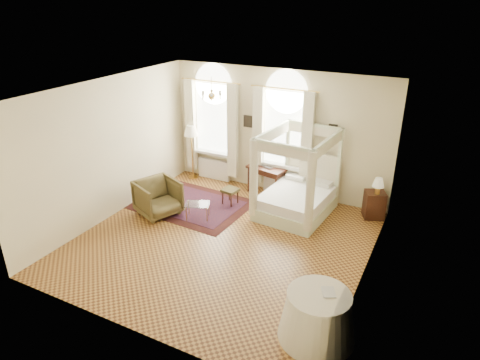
# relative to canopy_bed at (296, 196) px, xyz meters

# --- Properties ---
(ground) EXTENTS (6.00, 6.00, 0.00)m
(ground) POSITION_rel_canopy_bed_xyz_m (-0.96, -1.96, -0.47)
(ground) COLOR #A77330
(ground) RESTS_ON ground
(room_walls) EXTENTS (6.00, 6.00, 6.00)m
(room_walls) POSITION_rel_canopy_bed_xyz_m (-0.96, -1.96, 1.51)
(room_walls) COLOR beige
(room_walls) RESTS_ON ground
(window_left) EXTENTS (1.62, 0.27, 3.29)m
(window_left) POSITION_rel_canopy_bed_xyz_m (-2.86, 0.91, 1.02)
(window_left) COLOR white
(window_left) RESTS_ON room_walls
(window_right) EXTENTS (1.62, 0.27, 3.29)m
(window_right) POSITION_rel_canopy_bed_xyz_m (-0.76, 0.91, 1.02)
(window_right) COLOR white
(window_right) RESTS_ON room_walls
(chandelier) EXTENTS (0.51, 0.45, 0.50)m
(chandelier) POSITION_rel_canopy_bed_xyz_m (-1.86, -0.76, 2.44)
(chandelier) COLOR gold
(chandelier) RESTS_ON room_walls
(wall_pictures) EXTENTS (2.54, 0.03, 0.39)m
(wall_pictures) POSITION_rel_canopy_bed_xyz_m (-0.87, 1.01, 1.42)
(wall_pictures) COLOR black
(wall_pictures) RESTS_ON room_walls
(canopy_bed) EXTENTS (1.71, 2.04, 2.07)m
(canopy_bed) POSITION_rel_canopy_bed_xyz_m (0.00, 0.00, 0.00)
(canopy_bed) COLOR beige
(canopy_bed) RESTS_ON ground
(nightstand) EXTENTS (0.60, 0.57, 0.66)m
(nightstand) POSITION_rel_canopy_bed_xyz_m (1.74, 0.69, -0.14)
(nightstand) COLOR #3D1C10
(nightstand) RESTS_ON ground
(nightstand_lamp) EXTENTS (0.27, 0.27, 0.40)m
(nightstand_lamp) POSITION_rel_canopy_bed_xyz_m (1.78, 0.62, 0.46)
(nightstand_lamp) COLOR gold
(nightstand_lamp) RESTS_ON nightstand
(writing_desk) EXTENTS (1.09, 0.71, 0.76)m
(writing_desk) POSITION_rel_canopy_bed_xyz_m (-1.12, 0.74, 0.18)
(writing_desk) COLOR #3D1C10
(writing_desk) RESTS_ON ground
(laptop) EXTENTS (0.42, 0.34, 0.03)m
(laptop) POSITION_rel_canopy_bed_xyz_m (-1.10, 0.79, 0.30)
(laptop) COLOR black
(laptop) RESTS_ON writing_desk
(stool) EXTENTS (0.42, 0.42, 0.42)m
(stool) POSITION_rel_canopy_bed_xyz_m (-1.67, -0.28, -0.12)
(stool) COLOR #4B4420
(stool) RESTS_ON ground
(armchair) EXTENTS (1.25, 1.23, 0.87)m
(armchair) POSITION_rel_canopy_bed_xyz_m (-2.98, -1.55, -0.03)
(armchair) COLOR #4E4221
(armchair) RESTS_ON ground
(coffee_table) EXTENTS (0.68, 0.59, 0.39)m
(coffee_table) POSITION_rel_canopy_bed_xyz_m (-2.01, -1.31, -0.12)
(coffee_table) COLOR silver
(coffee_table) RESTS_ON ground
(floor_lamp) EXTENTS (0.41, 0.41, 1.59)m
(floor_lamp) POSITION_rel_canopy_bed_xyz_m (-3.46, 0.74, 0.89)
(floor_lamp) COLOR gold
(floor_lamp) RESTS_ON ground
(oriental_rug) EXTENTS (2.98, 2.22, 0.01)m
(oriental_rug) POSITION_rel_canopy_bed_xyz_m (-2.55, -0.76, -0.46)
(oriental_rug) COLOR #39130D
(oriental_rug) RESTS_ON ground
(side_table) EXTENTS (1.21, 1.21, 0.83)m
(side_table) POSITION_rel_canopy_bed_xyz_m (1.74, -3.74, -0.06)
(side_table) COLOR white
(side_table) RESTS_ON ground
(book) EXTENTS (0.29, 0.32, 0.02)m
(book) POSITION_rel_canopy_bed_xyz_m (1.77, -3.69, 0.37)
(book) COLOR black
(book) RESTS_ON side_table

